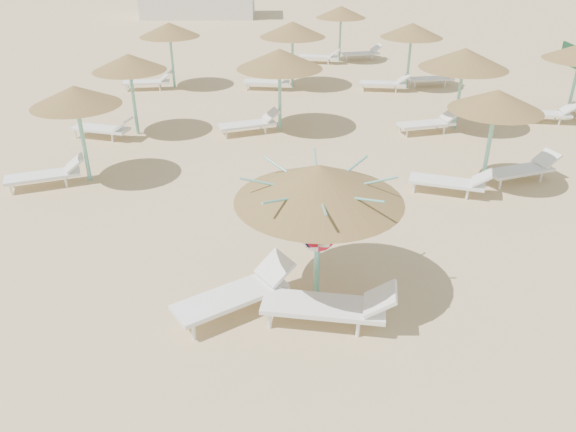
{
  "coord_description": "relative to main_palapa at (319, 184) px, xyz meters",
  "views": [
    {
      "loc": [
        -0.41,
        -8.6,
        6.4
      ],
      "look_at": [
        -0.2,
        1.0,
        1.3
      ],
      "focal_mm": 35.0,
      "sensor_mm": 36.0,
      "label": 1
    }
  ],
  "objects": [
    {
      "name": "palapa_field",
      "position": [
        2.22,
        10.86,
        -0.05
      ],
      "size": [
        20.43,
        17.86,
        2.72
      ],
      "color": "#70C2B1",
      "rests_on": "ground"
    },
    {
      "name": "ground",
      "position": [
        -0.32,
        -0.23,
        -2.34
      ],
      "size": [
        120.0,
        120.0,
        0.0
      ],
      "primitive_type": "plane",
      "color": "tan",
      "rests_on": "ground"
    },
    {
      "name": "lounger_main_a",
      "position": [
        -1.46,
        -0.46,
        -1.94
      ],
      "size": [
        2.29,
        1.82,
        0.83
      ],
      "rotation": [
        0.0,
        0.0,
        0.58
      ],
      "color": "white",
      "rests_on": "ground"
    },
    {
      "name": "lounger_main_b",
      "position": [
        0.22,
        -0.89,
        -1.93
      ],
      "size": [
        2.42,
        1.08,
        0.85
      ],
      "rotation": [
        0.0,
        0.0,
        -0.17
      ],
      "color": "white",
      "rests_on": "ground"
    },
    {
      "name": "main_palapa",
      "position": [
        0.0,
        0.0,
        0.0
      ],
      "size": [
        3.0,
        3.0,
        2.69
      ],
      "color": "#70C2B1",
      "rests_on": "ground"
    }
  ]
}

